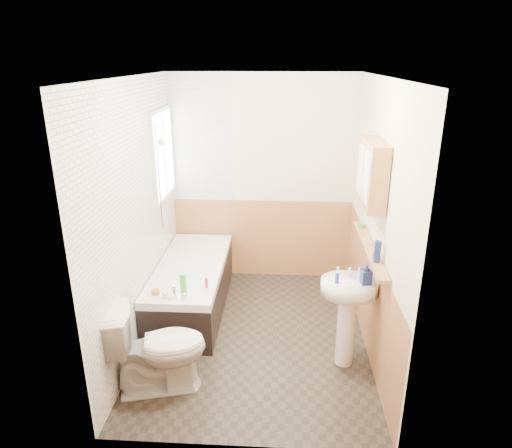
% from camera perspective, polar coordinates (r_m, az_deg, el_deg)
% --- Properties ---
extents(floor, '(2.80, 2.80, 0.00)m').
position_cam_1_polar(floor, '(4.76, -0.11, -13.75)').
color(floor, black).
rests_on(floor, ground).
extents(ceiling, '(2.80, 2.80, 0.00)m').
position_cam_1_polar(ceiling, '(3.95, -0.13, 17.92)').
color(ceiling, white).
rests_on(ceiling, ground).
extents(wall_back, '(2.20, 0.02, 2.50)m').
position_cam_1_polar(wall_back, '(5.53, 0.77, 5.49)').
color(wall_back, beige).
rests_on(wall_back, ground).
extents(wall_front, '(2.20, 0.02, 2.50)m').
position_cam_1_polar(wall_front, '(2.90, -1.83, -8.82)').
color(wall_front, beige).
rests_on(wall_front, ground).
extents(wall_left, '(0.02, 2.80, 2.50)m').
position_cam_1_polar(wall_left, '(4.39, -14.73, 0.84)').
color(wall_left, beige).
rests_on(wall_left, ground).
extents(wall_right, '(0.02, 2.80, 2.50)m').
position_cam_1_polar(wall_right, '(4.27, 14.91, 0.26)').
color(wall_right, beige).
rests_on(wall_right, ground).
extents(wainscot_right, '(0.01, 2.80, 1.00)m').
position_cam_1_polar(wainscot_right, '(4.57, 13.79, -8.61)').
color(wainscot_right, '#B4784A').
rests_on(wainscot_right, wall_right).
extents(wainscot_front, '(2.20, 0.01, 1.00)m').
position_cam_1_polar(wainscot_front, '(3.35, -1.64, -19.92)').
color(wainscot_front, '#B4784A').
rests_on(wainscot_front, wall_front).
extents(wainscot_back, '(2.20, 0.01, 1.00)m').
position_cam_1_polar(wainscot_back, '(5.75, 0.72, -1.81)').
color(wainscot_back, '#B4784A').
rests_on(wainscot_back, wall_back).
extents(tile_cladding_left, '(0.01, 2.80, 2.50)m').
position_cam_1_polar(tile_cladding_left, '(4.39, -14.45, 0.84)').
color(tile_cladding_left, white).
rests_on(tile_cladding_left, wall_left).
extents(tile_return_back, '(0.75, 0.01, 1.50)m').
position_cam_1_polar(tile_return_back, '(5.49, -6.94, 10.56)').
color(tile_return_back, white).
rests_on(tile_return_back, wall_back).
extents(window, '(0.03, 0.79, 0.99)m').
position_cam_1_polar(window, '(5.16, -11.47, 8.56)').
color(window, white).
rests_on(window, wall_left).
extents(bathtub, '(0.70, 1.72, 0.69)m').
position_cam_1_polar(bathtub, '(5.12, -8.02, -7.60)').
color(bathtub, black).
rests_on(bathtub, floor).
extents(shower_riser, '(0.10, 0.08, 1.14)m').
position_cam_1_polar(shower_riser, '(4.87, -12.02, 6.77)').
color(shower_riser, silver).
rests_on(shower_riser, wall_left).
extents(toilet, '(0.89, 0.63, 0.79)m').
position_cam_1_polar(toilet, '(3.99, -12.20, -14.90)').
color(toilet, white).
rests_on(toilet, floor).
extents(sink, '(0.49, 0.40, 0.96)m').
position_cam_1_polar(sink, '(4.15, 11.38, -9.88)').
color(sink, white).
rests_on(sink, floor).
extents(pine_shelf, '(0.10, 1.32, 0.03)m').
position_cam_1_polar(pine_shelf, '(4.23, 14.00, -2.95)').
color(pine_shelf, '#B4784A').
rests_on(pine_shelf, wall_right).
extents(medicine_cabinet, '(0.16, 0.62, 0.56)m').
position_cam_1_polar(medicine_cabinet, '(4.05, 14.33, 6.13)').
color(medicine_cabinet, '#B4784A').
rests_on(medicine_cabinet, wall_right).
extents(foam_can, '(0.07, 0.07, 0.18)m').
position_cam_1_polar(foam_can, '(3.90, 14.94, -3.37)').
color(foam_can, navy).
rests_on(foam_can, pine_shelf).
extents(green_bottle, '(0.05, 0.05, 0.19)m').
position_cam_1_polar(green_bottle, '(3.96, 14.75, -2.89)').
color(green_bottle, maroon).
rests_on(green_bottle, pine_shelf).
extents(black_jar, '(0.07, 0.07, 0.05)m').
position_cam_1_polar(black_jar, '(4.66, 13.03, -0.19)').
color(black_jar, '#388447').
rests_on(black_jar, pine_shelf).
extents(soap_bottle, '(0.11, 0.19, 0.08)m').
position_cam_1_polar(soap_bottle, '(3.99, 13.57, -6.70)').
color(soap_bottle, navy).
rests_on(soap_bottle, sink).
extents(clear_bottle, '(0.03, 0.03, 0.09)m').
position_cam_1_polar(clear_bottle, '(3.95, 10.09, -6.69)').
color(clear_bottle, '#19339E').
rests_on(clear_bottle, sink).
extents(blue_gel, '(0.06, 0.05, 0.20)m').
position_cam_1_polar(blue_gel, '(4.37, -9.06, -7.42)').
color(blue_gel, '#59C647').
rests_on(blue_gel, bathtub).
extents(cream_jar, '(0.08, 0.08, 0.05)m').
position_cam_1_polar(cream_jar, '(4.45, -12.47, -8.31)').
color(cream_jar, orange).
rests_on(cream_jar, bathtub).
extents(orange_bottle, '(0.03, 0.03, 0.09)m').
position_cam_1_polar(orange_bottle, '(4.48, -6.23, -7.35)').
color(orange_bottle, maroon).
rests_on(orange_bottle, bathtub).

